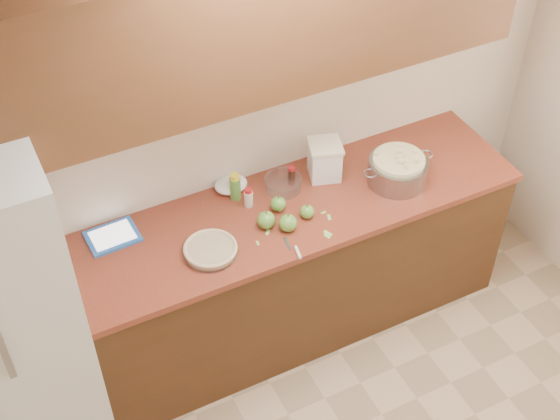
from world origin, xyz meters
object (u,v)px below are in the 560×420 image
colander (398,170)px  flour_canister (325,160)px  pie (211,250)px  tablet (113,236)px

colander → flour_canister: flour_canister is taller
pie → colander: colander is taller
flour_canister → tablet: size_ratio=0.83×
flour_canister → colander: bearing=-33.5°
pie → tablet: size_ratio=1.05×
tablet → pie: bearing=-41.1°
pie → tablet: pie is taller
pie → tablet: (-0.39, 0.32, -0.01)m
colander → flour_canister: 0.39m
pie → colander: size_ratio=0.65×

